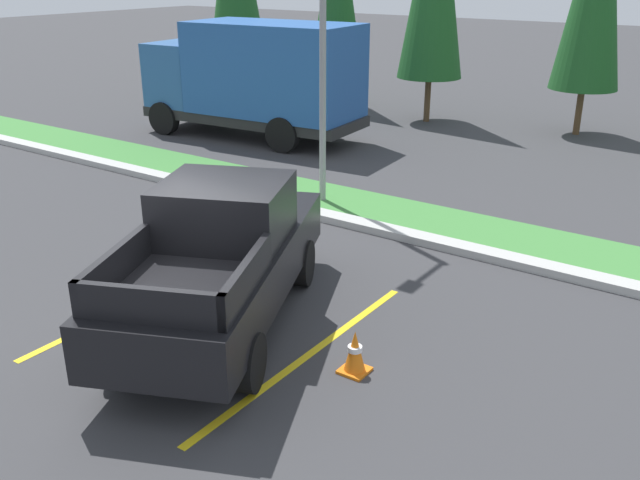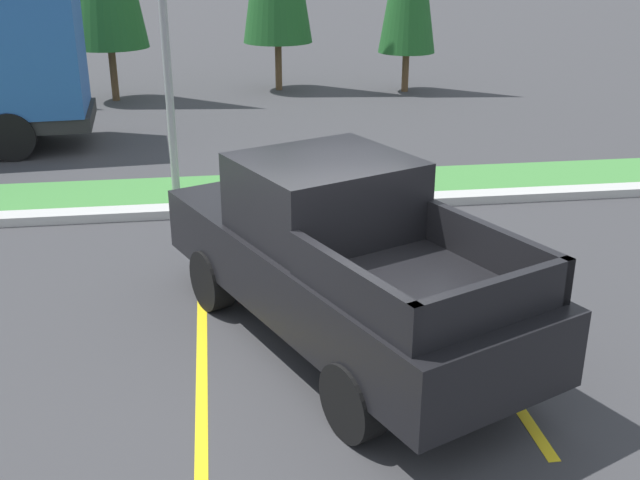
{
  "view_description": "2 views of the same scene",
  "coord_description": "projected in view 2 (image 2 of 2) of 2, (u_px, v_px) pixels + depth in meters",
  "views": [
    {
      "loc": [
        6.68,
        -6.14,
        4.95
      ],
      "look_at": [
        0.76,
        2.35,
        0.8
      ],
      "focal_mm": 38.78,
      "sensor_mm": 36.0,
      "label": 1
    },
    {
      "loc": [
        -0.94,
        -7.11,
        4.32
      ],
      "look_at": [
        0.26,
        1.29,
        0.92
      ],
      "focal_mm": 42.66,
      "sensor_mm": 36.0,
      "label": 2
    }
  ],
  "objects": [
    {
      "name": "ground_plane",
      "position": [
        313.0,
        364.0,
        8.26
      ],
      "size": [
        120.0,
        120.0,
        0.0
      ],
      "primitive_type": "plane",
      "color": "#38383A"
    },
    {
      "name": "parking_line_near",
      "position": [
        202.0,
        350.0,
        8.51
      ],
      "size": [
        0.12,
        4.8,
        0.01
      ],
      "primitive_type": "cube",
      "color": "yellow",
      "rests_on": "ground"
    },
    {
      "name": "parking_line_far",
      "position": [
        468.0,
        332.0,
        8.92
      ],
      "size": [
        0.12,
        4.8,
        0.01
      ],
      "primitive_type": "cube",
      "color": "yellow",
      "rests_on": "ground"
    },
    {
      "name": "curb_strip",
      "position": [
        274.0,
        206.0,
        12.83
      ],
      "size": [
        56.0,
        0.4,
        0.15
      ],
      "primitive_type": "cube",
      "color": "#B2B2AD",
      "rests_on": "ground"
    },
    {
      "name": "grass_median",
      "position": [
        269.0,
        189.0,
        13.86
      ],
      "size": [
        56.0,
        1.8,
        0.06
      ],
      "primitive_type": "cube",
      "color": "#42843D",
      "rests_on": "ground"
    },
    {
      "name": "pickup_truck_main",
      "position": [
        336.0,
        256.0,
        8.37
      ],
      "size": [
        3.84,
        5.53,
        2.1
      ],
      "color": "black",
      "rests_on": "ground"
    },
    {
      "name": "traffic_cone",
      "position": [
        530.0,
        306.0,
        8.91
      ],
      "size": [
        0.36,
        0.36,
        0.6
      ],
      "color": "orange",
      "rests_on": "ground"
    }
  ]
}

